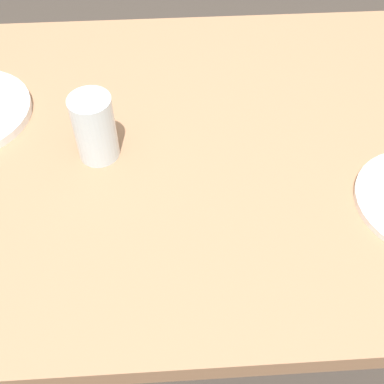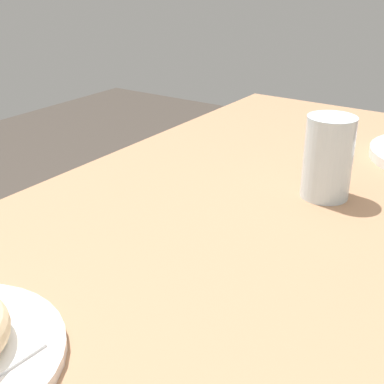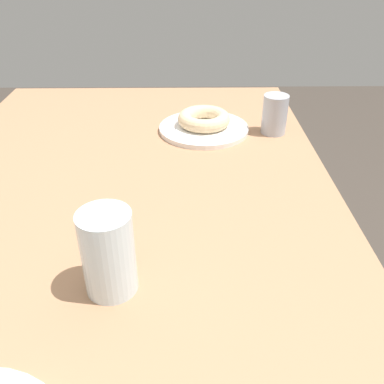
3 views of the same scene
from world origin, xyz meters
name	(u,v)px [view 2 (image 2 of 3)]	position (x,y,z in m)	size (l,w,h in m)	color
table	(282,303)	(0.00, 0.00, 0.69)	(1.28, 0.76, 0.77)	#A77856
water_glass	(328,158)	(0.16, 0.02, 0.82)	(0.07, 0.07, 0.11)	silver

